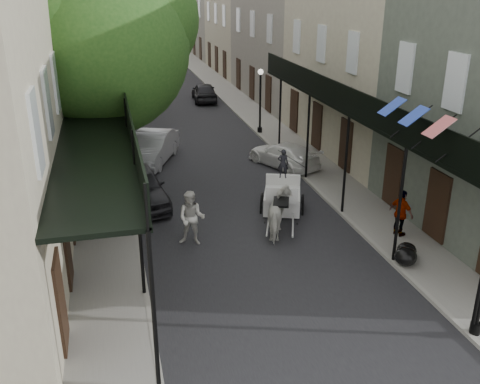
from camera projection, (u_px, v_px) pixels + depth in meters
ground at (298, 315)px, 14.68m from camera, size 140.00×140.00×0.00m
road at (186, 130)px, 32.69m from camera, size 8.00×90.00×0.01m
sidewalk_left at (102, 134)px, 31.54m from camera, size 2.20×90.00×0.12m
sidewalk_right at (265, 124)px, 33.80m from camera, size 2.20×90.00×0.12m
building_row_left at (42, 30)px, 37.81m from camera, size 5.00×80.00×10.50m
building_row_right at (274, 25)px, 41.70m from camera, size 5.00×80.00×10.50m
gallery_left at (102, 121)px, 18.38m from camera, size 2.20×18.05×4.88m
gallery_right at (358, 106)px, 20.55m from camera, size 2.20×18.05×4.88m
tree_near at (111, 38)px, 20.49m from camera, size 7.31×6.80×9.63m
tree_far at (105, 27)px, 33.33m from camera, size 6.45×6.00×8.61m
lamppost_left at (128, 183)px, 18.40m from camera, size 0.32×0.32×3.71m
lamppost_right_far at (260, 100)px, 31.06m from camera, size 0.32×0.32×3.71m
horse at (281, 214)px, 19.00m from camera, size 1.49×2.13×1.64m
carriage at (283, 182)px, 21.27m from camera, size 2.23×2.74×2.75m
pedestrian_walking at (192, 218)px, 18.30m from camera, size 1.15×1.04×1.95m
pedestrian_sidewalk_left at (86, 131)px, 28.52m from camera, size 1.37×1.31×1.87m
pedestrian_sidewalk_right at (401, 213)px, 18.71m from camera, size 0.73×1.08×1.70m
car_left_near at (139, 186)px, 21.68m from camera, size 2.45×4.76×1.55m
car_left_mid at (152, 148)px, 26.60m from camera, size 3.27×4.96×1.54m
car_left_far at (118, 87)px, 42.46m from camera, size 2.72×4.59×1.20m
car_right_near at (283, 155)px, 26.16m from camera, size 3.16×4.36×1.17m
car_right_far at (204, 92)px, 40.13m from camera, size 1.95×4.22×1.40m
trash_bags at (406, 254)px, 17.12m from camera, size 0.96×1.11×0.60m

